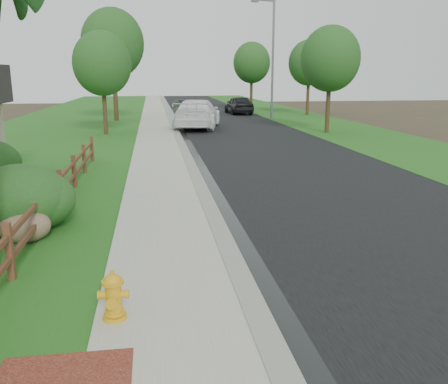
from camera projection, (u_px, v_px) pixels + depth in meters
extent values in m
plane|color=#3A3220|center=(242.00, 355.00, 6.22)|extent=(120.00, 120.00, 0.00)
cube|color=black|center=(219.00, 118.00, 40.48)|extent=(8.00, 90.00, 0.02)
cube|color=gray|center=(170.00, 118.00, 39.86)|extent=(0.40, 90.00, 0.12)
cube|color=black|center=(174.00, 118.00, 39.92)|extent=(0.50, 90.00, 0.00)
cube|color=#A6A091|center=(154.00, 118.00, 39.68)|extent=(2.20, 90.00, 0.10)
cube|color=#215518|center=(131.00, 119.00, 39.41)|extent=(1.60, 90.00, 0.06)
cube|color=#215518|center=(67.00, 120.00, 38.67)|extent=(9.00, 90.00, 0.04)
cube|color=#215518|center=(297.00, 117.00, 41.47)|extent=(6.00, 90.00, 0.04)
cube|color=#4C2D19|center=(10.00, 253.00, 8.26)|extent=(0.12, 0.12, 1.10)
cube|color=#4C2D19|center=(40.00, 214.00, 10.56)|extent=(0.12, 0.12, 1.10)
cube|color=#4C2D19|center=(60.00, 189.00, 12.87)|extent=(0.12, 0.12, 1.10)
cube|color=#4C2D19|center=(74.00, 172.00, 15.17)|extent=(0.12, 0.12, 1.10)
cube|color=#4C2D19|center=(84.00, 159.00, 17.47)|extent=(0.12, 0.12, 1.10)
cube|color=#4C2D19|center=(92.00, 149.00, 19.78)|extent=(0.12, 0.12, 1.10)
cube|color=#4C2D19|center=(27.00, 236.00, 9.43)|extent=(0.08, 2.35, 0.10)
cube|color=#4C2D19|center=(25.00, 217.00, 9.34)|extent=(0.08, 2.35, 0.10)
cube|color=#4C2D19|center=(52.00, 205.00, 11.74)|extent=(0.08, 2.35, 0.10)
cube|color=#4C2D19|center=(50.00, 189.00, 11.64)|extent=(0.08, 2.35, 0.10)
cube|color=#4C2D19|center=(68.00, 183.00, 14.04)|extent=(0.08, 2.35, 0.10)
cube|color=#4C2D19|center=(67.00, 170.00, 13.95)|extent=(0.08, 2.35, 0.10)
cube|color=#4C2D19|center=(80.00, 168.00, 16.35)|extent=(0.08, 2.35, 0.10)
cube|color=#4C2D19|center=(79.00, 157.00, 16.25)|extent=(0.08, 2.35, 0.10)
cube|color=#4C2D19|center=(89.00, 157.00, 18.65)|extent=(0.08, 2.35, 0.10)
cube|color=#4C2D19|center=(88.00, 147.00, 18.55)|extent=(0.08, 2.35, 0.10)
cylinder|color=gold|center=(115.00, 316.00, 6.94)|extent=(0.35, 0.35, 0.06)
cylinder|color=gold|center=(114.00, 299.00, 6.87)|extent=(0.24, 0.24, 0.54)
cylinder|color=gold|center=(114.00, 312.00, 6.92)|extent=(0.29, 0.29, 0.05)
cylinder|color=gold|center=(113.00, 282.00, 6.81)|extent=(0.32, 0.32, 0.05)
ellipsoid|color=gold|center=(113.00, 281.00, 6.80)|extent=(0.26, 0.26, 0.19)
cylinder|color=gold|center=(112.00, 273.00, 6.77)|extent=(0.06, 0.06, 0.07)
cylinder|color=gold|center=(112.00, 302.00, 6.71)|extent=(0.16, 0.13, 0.15)
cylinder|color=gold|center=(101.00, 295.00, 6.84)|extent=(0.14, 0.13, 0.12)
cylinder|color=gold|center=(126.00, 294.00, 6.87)|extent=(0.14, 0.13, 0.12)
imported|color=white|center=(197.00, 114.00, 32.46)|extent=(4.08, 7.14, 1.95)
imported|color=black|center=(239.00, 105.00, 44.66)|extent=(2.26, 5.03, 1.68)
imported|color=black|center=(186.00, 107.00, 43.49)|extent=(2.15, 4.26, 1.34)
cylinder|color=slate|center=(273.00, 61.00, 38.13)|extent=(0.19, 0.19, 9.41)
cube|color=slate|center=(265.00, 0.00, 36.67)|extent=(1.82, 0.73, 0.13)
cube|color=slate|center=(255.00, 1.00, 36.28)|extent=(0.62, 0.40, 0.19)
ellipsoid|color=brown|center=(24.00, 226.00, 10.31)|extent=(1.17, 0.91, 0.75)
ellipsoid|color=#1E4318|center=(20.00, 198.00, 10.99)|extent=(2.76, 2.76, 1.58)
ellipsoid|color=#1E4318|center=(33.00, 200.00, 11.16)|extent=(2.33, 2.33, 1.41)
cylinder|color=#332315|center=(105.00, 104.00, 28.69)|extent=(0.25, 0.25, 3.71)
ellipsoid|color=#1E4318|center=(102.00, 63.00, 28.12)|extent=(3.47, 3.47, 3.82)
cylinder|color=#332315|center=(328.00, 101.00, 29.55)|extent=(0.27, 0.27, 3.97)
ellipsoid|color=#1E4318|center=(330.00, 59.00, 28.94)|extent=(3.63, 3.63, 4.00)
cylinder|color=#332315|center=(115.00, 88.00, 37.32)|extent=(0.36, 0.36, 5.22)
ellipsoid|color=#1E4318|center=(113.00, 43.00, 36.52)|extent=(4.82, 4.82, 5.30)
cylinder|color=#332315|center=(308.00, 93.00, 42.98)|extent=(0.28, 0.28, 4.07)
ellipsoid|color=#1E4318|center=(309.00, 63.00, 42.35)|extent=(3.68, 3.68, 4.05)
cylinder|color=#332315|center=(251.00, 90.00, 48.15)|extent=(0.29, 0.29, 4.19)
ellipsoid|color=#1E4318|center=(252.00, 63.00, 47.51)|extent=(3.70, 3.70, 4.07)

